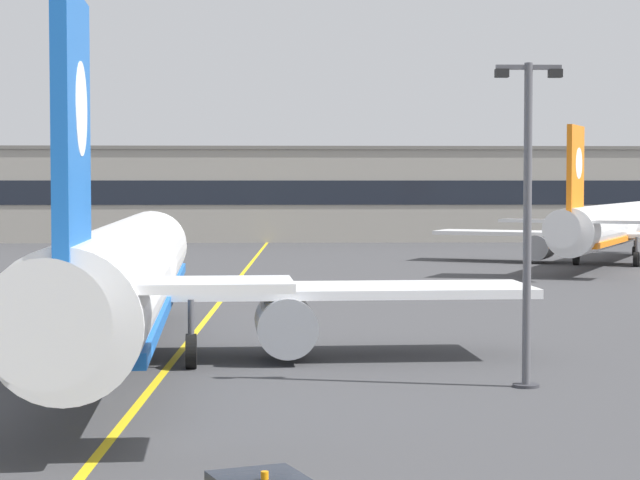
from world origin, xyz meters
The scene contains 6 objects.
ground_plane centered at (0.00, 0.00, 0.00)m, with size 400.00×400.00×0.00m, color #3D3D3F.
taxiway_centreline centered at (0.00, 30.00, 0.00)m, with size 0.30×180.00×0.01m, color yellow.
airliner_foreground centered at (-2.28, 14.68, 3.37)m, with size 32.20×41.51×11.65m.
airliner_background centered at (31.58, 68.10, 3.20)m, with size 29.46×36.91×11.08m.
apron_lamp_post centered at (12.03, 8.60, 5.74)m, with size 2.24×0.90×10.91m.
terminal_building centered at (8.91, 111.81, 5.61)m, with size 157.71×12.40×11.20m.
Camera 1 is at (3.72, -30.91, 6.89)m, focal length 66.53 mm.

